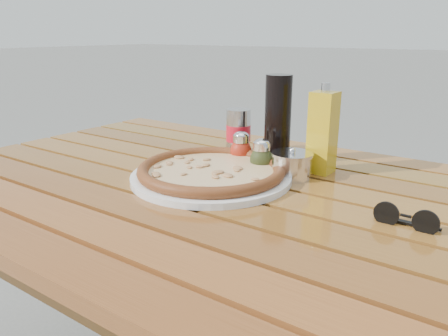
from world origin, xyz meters
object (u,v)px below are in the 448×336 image
Objects in this scene: pizza at (211,170)px; sunglasses at (406,219)px; oregano_shaker at (261,156)px; olive_oil_cruet at (323,132)px; dark_bottle at (278,119)px; parmesan_tin at (292,165)px; soda_can at (238,132)px; plate at (211,177)px; table at (219,215)px; pepper_shaker at (241,148)px.

pizza is 3.44× the size of sunglasses.
olive_oil_cruet is at bearing 34.56° from oregano_shaker.
oregano_shaker is 0.37× the size of dark_bottle.
oregano_shaker is 0.67× the size of parmesan_tin.
olive_oil_cruet is 1.71× the size of parmesan_tin.
plate is at bearing -71.24° from soda_can.
sunglasses is (0.36, -0.13, -0.02)m from oregano_shaker.
table is at bearing -19.04° from plate.
dark_bottle reaches higher than soda_can.
sunglasses is (0.42, -0.01, 0.01)m from plate.
soda_can is 0.57× the size of olive_oil_cruet.
soda_can is 0.98× the size of parmesan_tin.
sunglasses is at bearing -0.47° from table.
pizza is at bearing 160.96° from table.
table is 6.67× the size of olive_oil_cruet.
plate is 0.13m from oregano_shaker.
olive_oil_cruet is at bearing 47.53° from plate.
parmesan_tin is (0.14, 0.12, 0.01)m from pizza.
pizza is at bearing -71.24° from soda_can.
plate is 1.71× the size of olive_oil_cruet.
parmesan_tin is (0.22, -0.12, -0.03)m from soda_can.
dark_bottle is at bearing 41.27° from pepper_shaker.
olive_oil_cruet reaches higher than plate.
dark_bottle is 2.00× the size of sunglasses.
soda_can is 0.26m from olive_oil_cruet.
sunglasses is (0.42, -0.01, -0.01)m from pizza.
table is at bearing -131.71° from parmesan_tin.
pepper_shaker is 1.00× the size of oregano_shaker.
table is at bearing -126.29° from olive_oil_cruet.
oregano_shaker is at bearing -83.04° from dark_bottle.
dark_bottle is at bearing 84.15° from table.
soda_can is at bearing 154.65° from sunglasses.
olive_oil_cruet reaches higher than oregano_shaker.
table is 11.67× the size of soda_can.
table is 0.29m from dark_bottle.
pepper_shaker is at bearing 167.74° from parmesan_tin.
dark_bottle is (0.05, 0.21, 0.09)m from pizza.
parmesan_tin is at bearing 1.45° from oregano_shaker.
plate is 1.64× the size of dark_bottle.
soda_can is at bearing 108.76° from plate.
oregano_shaker is 0.12m from dark_bottle.
pizza is at bearing 179.05° from sunglasses.
pepper_shaker and oregano_shaker have the same top height.
plate is (-0.03, 0.01, 0.08)m from table.
soda_can is (-0.06, 0.08, 0.02)m from pepper_shaker.
plate is at bearing -103.46° from dark_bottle.
olive_oil_cruet is 0.11m from parmesan_tin.
pepper_shaker is 0.39× the size of olive_oil_cruet.
olive_oil_cruet is at bearing 12.31° from pepper_shaker.
pizza is at bearing -118.58° from oregano_shaker.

